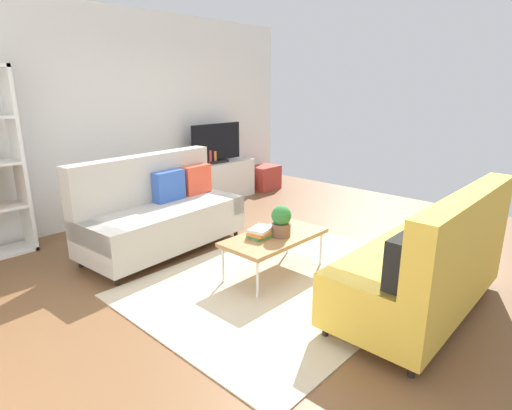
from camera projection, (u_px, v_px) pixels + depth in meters
The scene contains 18 objects.
ground_plane at pixel (265, 269), 4.39m from camera, with size 7.68×7.68×0.00m, color brown.
wall_far at pixel (118, 117), 5.82m from camera, with size 6.40×0.12×2.90m, color white.
area_rug at pixel (286, 281), 4.12m from camera, with size 2.90×2.20×0.01m, color beige.
couch_beige at pixel (161, 213), 4.83m from camera, with size 1.96×0.98×1.10m.
couch_green at pixel (427, 265), 3.43m from camera, with size 1.91×0.86×1.10m.
coffee_table at pixel (274, 238), 4.18m from camera, with size 1.10×0.56×0.42m.
tv_console at pixel (217, 181), 6.98m from camera, with size 1.40×0.44×0.64m, color silver.
tv at pixel (216, 144), 6.79m from camera, with size 1.00×0.20×0.64m.
storage_trunk at pixel (265, 178), 7.71m from camera, with size 0.52×0.40×0.44m, color #B2382D.
potted_plant at pixel (281, 221), 4.11m from camera, with size 0.20×0.20×0.32m.
table_book_0 at pixel (261, 236), 4.13m from camera, with size 0.24×0.18×0.03m, color #3F8C4C.
table_book_1 at pixel (261, 232), 4.12m from camera, with size 0.24×0.18×0.04m, color orange.
table_book_2 at pixel (261, 229), 4.11m from camera, with size 0.24×0.18×0.03m, color silver.
vase_0 at pixel (186, 162), 6.50m from camera, with size 0.10×0.10×0.16m, color #4C72B2.
vase_1 at pixel (194, 159), 6.60m from camera, with size 0.10×0.10×0.20m, color #B24C4C.
bottle_0 at pixel (206, 160), 6.66m from camera, with size 0.05×0.05×0.16m, color silver.
bottle_1 at pixel (210, 157), 6.72m from camera, with size 0.05×0.05×0.23m, color red.
bottle_2 at pixel (215, 157), 6.80m from camera, with size 0.05×0.05×0.20m, color orange.
Camera 1 is at (-3.00, -2.69, 1.88)m, focal length 29.02 mm.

